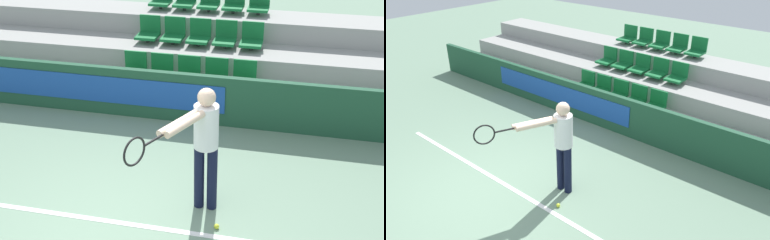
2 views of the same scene
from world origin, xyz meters
The scene contains 23 objects.
ground_plane centered at (0.00, 0.00, 0.00)m, with size 30.00×30.00×0.00m, color gray.
court_baseline centered at (0.00, 0.37, 0.00)m, with size 5.92×0.08×0.01m.
barrier_wall centered at (-0.03, 3.27, 0.43)m, with size 11.89×0.14×0.87m.
bleacher_tier_front centered at (0.00, 3.83, 0.20)m, with size 11.49×0.95×0.40m.
bleacher_tier_middle centered at (0.00, 4.78, 0.40)m, with size 11.49×0.95×0.81m.
bleacher_tier_back centered at (0.00, 5.73, 0.61)m, with size 11.49×0.95×1.21m.
stadium_chair_0 centered at (-1.00, 3.95, 0.60)m, with size 0.41×0.44×0.48m.
stadium_chair_1 centered at (-0.50, 3.95, 0.60)m, with size 0.41×0.44×0.48m.
stadium_chair_2 centered at (0.00, 3.95, 0.60)m, with size 0.41×0.44×0.48m.
stadium_chair_3 centered at (0.50, 3.95, 0.60)m, with size 0.41×0.44×0.48m.
stadium_chair_4 centered at (1.00, 3.95, 0.60)m, with size 0.41×0.44×0.48m.
stadium_chair_5 centered at (-1.00, 4.90, 1.00)m, with size 0.41×0.44×0.48m.
stadium_chair_6 centered at (-0.50, 4.90, 1.00)m, with size 0.41×0.44×0.48m.
stadium_chair_7 centered at (0.00, 4.90, 1.00)m, with size 0.41×0.44×0.48m.
stadium_chair_8 centered at (0.50, 4.90, 1.00)m, with size 0.41×0.44×0.48m.
stadium_chair_9 centered at (1.00, 4.90, 1.00)m, with size 0.41×0.44×0.48m.
stadium_chair_10 centered at (-1.00, 5.85, 1.40)m, with size 0.41×0.44×0.48m.
stadium_chair_11 centered at (-0.50, 5.85, 1.40)m, with size 0.41×0.44×0.48m.
stadium_chair_12 centered at (0.00, 5.85, 1.40)m, with size 0.41×0.44×0.48m.
stadium_chair_13 centered at (0.50, 5.85, 1.40)m, with size 0.41×0.44×0.48m.
stadium_chair_14 centered at (1.00, 5.85, 1.40)m, with size 0.41×0.44×0.48m.
tennis_player centered at (0.91, 0.87, 1.04)m, with size 0.75×1.45×1.67m.
tennis_ball centered at (1.17, 0.53, 0.03)m, with size 0.07×0.07×0.07m.
Camera 2 is at (4.48, -2.97, 4.08)m, focal length 35.00 mm.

